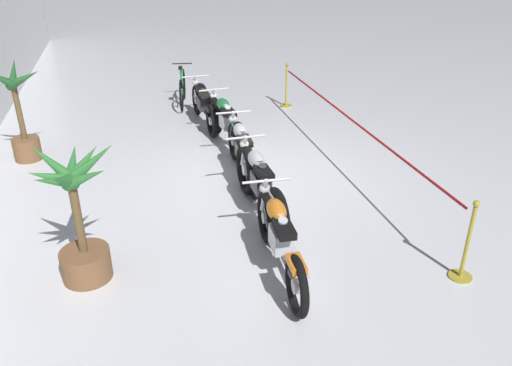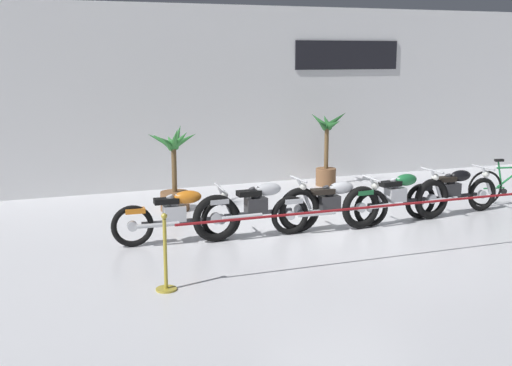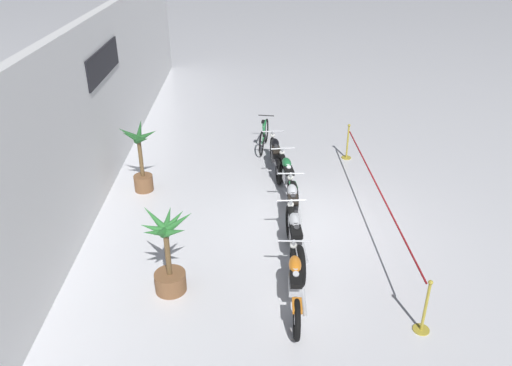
% 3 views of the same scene
% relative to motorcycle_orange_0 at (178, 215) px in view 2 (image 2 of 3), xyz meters
% --- Properties ---
extents(ground_plane, '(120.00, 120.00, 0.00)m').
position_rel_motorcycle_orange_0_xyz_m(ground_plane, '(2.71, -0.66, -0.47)').
color(ground_plane, silver).
extents(back_wall, '(28.00, 0.29, 4.20)m').
position_rel_motorcycle_orange_0_xyz_m(back_wall, '(2.72, 4.47, 1.63)').
color(back_wall, white).
rests_on(back_wall, ground).
extents(motorcycle_orange_0, '(2.18, 0.62, 0.92)m').
position_rel_motorcycle_orange_0_xyz_m(motorcycle_orange_0, '(0.00, 0.00, 0.00)').
color(motorcycle_orange_0, black).
rests_on(motorcycle_orange_0, ground).
extents(motorcycle_silver_1, '(2.35, 0.62, 0.98)m').
position_rel_motorcycle_orange_0_xyz_m(motorcycle_silver_1, '(1.38, -0.12, 0.02)').
color(motorcycle_silver_1, black).
rests_on(motorcycle_silver_1, ground).
extents(motorcycle_silver_2, '(2.28, 0.62, 0.92)m').
position_rel_motorcycle_orange_0_xyz_m(motorcycle_silver_2, '(2.74, -0.19, -0.00)').
color(motorcycle_silver_2, black).
rests_on(motorcycle_silver_2, ground).
extents(motorcycle_green_3, '(2.39, 0.63, 0.97)m').
position_rel_motorcycle_orange_0_xyz_m(motorcycle_green_3, '(4.09, -0.18, 0.01)').
color(motorcycle_green_3, black).
rests_on(motorcycle_green_3, ground).
extents(motorcycle_black_4, '(2.18, 0.62, 0.92)m').
position_rel_motorcycle_orange_0_xyz_m(motorcycle_black_4, '(5.47, 0.04, -0.01)').
color(motorcycle_black_4, black).
rests_on(motorcycle_black_4, ground).
extents(bicycle, '(1.75, 0.49, 0.98)m').
position_rel_motorcycle_orange_0_xyz_m(bicycle, '(7.03, 0.30, -0.07)').
color(bicycle, black).
rests_on(bicycle, ground).
extents(potted_palm_left_of_row, '(1.03, 0.98, 1.76)m').
position_rel_motorcycle_orange_0_xyz_m(potted_palm_left_of_row, '(0.46, 2.26, 0.31)').
color(potted_palm_left_of_row, brown).
rests_on(potted_palm_left_of_row, ground).
extents(potted_palm_right_of_row, '(1.00, 0.99, 1.80)m').
position_rel_motorcycle_orange_0_xyz_m(potted_palm_right_of_row, '(4.44, 3.47, 0.31)').
color(potted_palm_right_of_row, brown).
rests_on(potted_palm_right_of_row, ground).
extents(stanchion_far_left, '(6.95, 0.28, 1.05)m').
position_rel_motorcycle_orange_0_xyz_m(stanchion_far_left, '(1.56, -2.09, 0.22)').
color(stanchion_far_left, gold).
rests_on(stanchion_far_left, ground).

